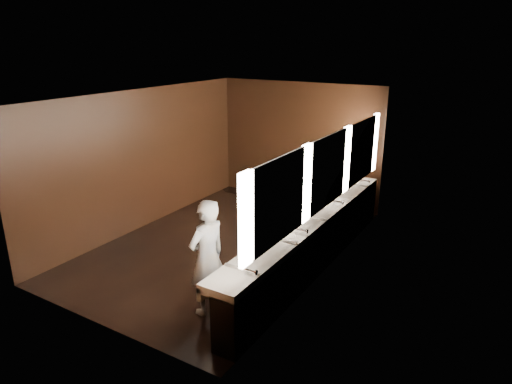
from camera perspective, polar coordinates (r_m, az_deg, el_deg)
floor at (r=8.75m, az=-3.73°, el=-6.56°), size 6.00×6.00×0.00m
ceiling at (r=7.97m, az=-4.15°, el=11.98°), size 4.00×6.00×0.02m
wall_back at (r=10.76m, az=5.30°, el=6.12°), size 4.00×0.02×2.80m
wall_front at (r=6.19m, az=-20.09°, el=-4.55°), size 4.00×0.02×2.80m
wall_left at (r=9.50m, az=-13.89°, el=3.97°), size 0.02×6.00×2.80m
wall_right at (r=7.33m, az=8.99°, el=-0.02°), size 0.02×6.00×2.80m
sink_counter at (r=7.74m, az=7.24°, el=-6.12°), size 0.55×5.40×1.01m
mirror_band at (r=7.24m, az=8.99°, el=2.63°), size 0.06×5.03×1.15m
person at (r=6.40m, az=-6.10°, el=-8.14°), size 0.52×0.68×1.69m
trash_bin at (r=6.64m, az=-0.67°, el=-12.78°), size 0.40×0.40×0.51m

